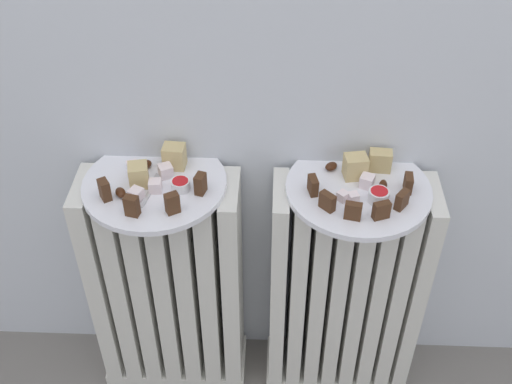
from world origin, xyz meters
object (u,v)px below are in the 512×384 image
Objects in this scene: plate_right at (358,189)px; radiator_left at (169,288)px; jam_bowl_left at (180,184)px; jam_bowl_right at (379,195)px; plate_left at (155,184)px; fork at (153,187)px; radiator_right at (344,293)px.

radiator_left is at bearing 180.00° from plate_right.
plate_right is 7.57× the size of jam_bowl_left.
jam_bowl_right is at bearing -5.35° from radiator_left.
plate_left is 7.57× the size of jam_bowl_left.
radiator_right is at bearing 2.82° from fork.
jam_bowl_left is at bearing 0.39° from fork.
radiator_right is at bearing 180.00° from plate_right.
plate_left is at bearing 180.00° from radiator_right.
jam_bowl_left reaches higher than fork.
radiator_right is (0.40, 0.00, 0.00)m from radiator_left.
jam_bowl_left is at bearing -176.80° from plate_right.
radiator_right is at bearing 0.00° from radiator_left.
jam_bowl_left is at bearing -19.41° from plate_left.
jam_bowl_right is (0.43, -0.04, 0.02)m from plate_left.
jam_bowl_left is (0.05, -0.02, 0.02)m from plate_left.
plate_right is 7.18× the size of jam_bowl_right.
fork is (-0.05, -0.00, -0.01)m from jam_bowl_left.
radiator_left is 1.00× the size of radiator_right.
radiator_left is 0.31m from fork.
jam_bowl_left is (-0.34, -0.02, 0.02)m from plate_right.
jam_bowl_right is at bearing -2.76° from fork.
jam_bowl_right reaches higher than plate_right.
jam_bowl_right reaches higher than plate_left.
plate_left is 0.06m from jam_bowl_left.
plate_right is (0.40, 0.00, 0.31)m from radiator_left.
plate_right is at bearing 3.20° from jam_bowl_left.
jam_bowl_right reaches higher than fork.
plate_right is 0.06m from jam_bowl_right.
radiator_left is 2.09× the size of plate_left.
jam_bowl_left is at bearing -176.80° from radiator_right.
fork is at bearing -177.18° from radiator_right.
radiator_right is 2.09× the size of plate_right.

